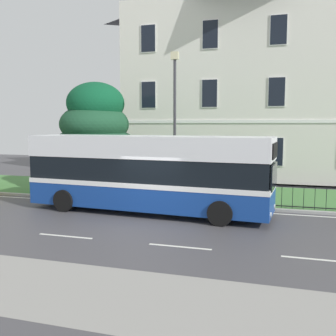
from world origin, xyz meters
name	(u,v)px	position (x,y,z in m)	size (l,w,h in m)	color
ground_plane	(150,220)	(0.00, 1.19, -0.01)	(60.00, 56.00, 0.18)	#444347
georgian_townhouse	(250,82)	(2.49, 16.62, 6.89)	(16.70, 10.46, 13.48)	silver
iron_verge_railing	(225,194)	(2.49, 4.40, 0.62)	(19.60, 0.04, 0.97)	black
evergreen_tree	(95,143)	(-5.12, 6.52, 2.74)	(5.64, 5.64, 5.96)	#423328
single_decker_bus	(147,172)	(-0.54, 2.40, 1.73)	(10.63, 3.13, 3.28)	navy
street_lamp_post	(175,116)	(-0.14, 5.30, 4.17)	(0.36, 0.24, 7.11)	#333338
litter_bin	(143,184)	(-1.80, 5.24, 0.73)	(0.54, 0.54, 1.22)	#4C4742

